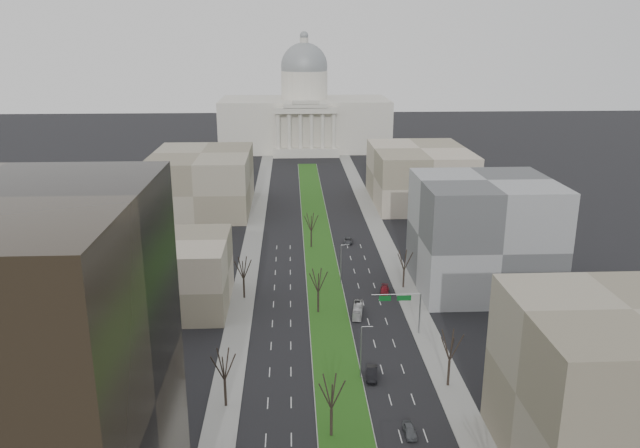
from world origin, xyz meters
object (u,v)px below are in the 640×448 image
object	(u,v)px
car_red	(385,290)
car_grey_far	(348,241)
car_black	(372,373)
box_van	(358,310)
car_grey_near	(410,430)

from	to	relation	value
car_red	car_grey_far	size ratio (longest dim) A/B	0.92
car_black	car_red	bearing A→B (deg)	86.17
car_grey_far	box_van	world-z (taller)	box_van
car_grey_near	car_black	world-z (taller)	car_black
car_grey_near	box_van	xyz separation A→B (m)	(-3.08, 38.81, 0.34)
car_grey_far	box_van	size ratio (longest dim) A/B	0.65
car_grey_near	car_black	bearing A→B (deg)	101.22
car_grey_far	box_van	xyz separation A→B (m)	(-2.19, -44.59, 0.35)
car_black	box_van	size ratio (longest dim) A/B	0.67
car_black	box_van	distance (m)	23.72
car_red	box_van	bearing A→B (deg)	-112.82
car_black	box_van	bearing A→B (deg)	97.35
box_van	car_grey_far	bearing A→B (deg)	96.46
car_black	car_grey_far	bearing A→B (deg)	95.87
car_grey_near	car_grey_far	xyz separation A→B (m)	(-0.89, 83.41, -0.01)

